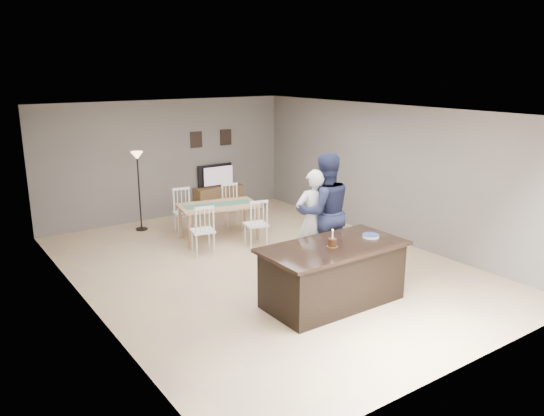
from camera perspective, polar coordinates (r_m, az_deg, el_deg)
floor at (r=9.38m, az=-0.81°, el=-6.30°), size 8.00×8.00×0.00m
room_shell at (r=8.92m, az=-0.85°, el=3.80°), size 8.00×8.00×8.00m
kitchen_island at (r=7.89m, az=6.56°, el=-7.06°), size 2.15×1.10×0.90m
tv_console at (r=12.97m, az=-5.73°, el=1.01°), size 1.20×0.40×0.60m
television at (r=12.91m, az=-5.95°, el=3.50°), size 0.91×0.12×0.53m
tv_screen_glow at (r=12.84m, az=-5.77°, el=3.47°), size 0.78×0.00×0.78m
picture_frames at (r=12.86m, az=-6.54°, el=7.44°), size 1.10×0.02×0.38m
doorway at (r=5.72m, az=-13.00°, el=-7.38°), size 0.00×2.10×2.65m
woman at (r=9.03m, az=4.51°, el=-1.32°), size 0.74×0.61×1.76m
man at (r=9.03m, az=5.65°, el=-0.45°), size 1.17×1.03×2.03m
birthday_cake at (r=7.67m, az=6.51°, el=-3.69°), size 0.17×0.17×0.26m
plate_stack at (r=8.17m, az=10.57°, el=-2.97°), size 0.26×0.26×0.04m
dining_table at (r=10.71m, az=-5.78°, el=-0.27°), size 1.80×2.01×0.95m
floor_lamp at (r=11.49m, az=-14.23°, el=4.02°), size 0.25×0.25×1.70m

